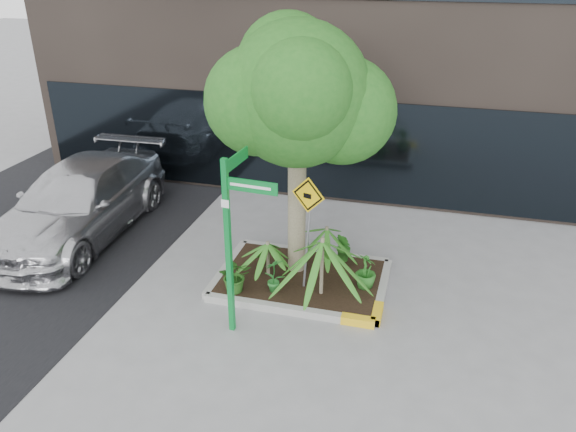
% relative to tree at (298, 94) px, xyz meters
% --- Properties ---
extents(ground, '(80.00, 80.00, 0.00)m').
position_rel_tree_xyz_m(ground, '(-0.02, -0.59, -3.70)').
color(ground, gray).
rests_on(ground, ground).
extents(asphalt_road, '(7.00, 80.00, 0.01)m').
position_rel_tree_xyz_m(asphalt_road, '(-6.52, -0.59, -3.69)').
color(asphalt_road, black).
rests_on(asphalt_road, ground).
extents(planter, '(3.35, 2.36, 0.15)m').
position_rel_tree_xyz_m(planter, '(0.21, -0.32, -3.59)').
color(planter, '#9E9E99').
rests_on(planter, ground).
extents(tree, '(3.37, 2.99, 5.06)m').
position_rel_tree_xyz_m(tree, '(0.00, 0.00, 0.00)').
color(tree, gray).
rests_on(tree, ground).
extents(palm_front, '(1.32, 1.32, 1.47)m').
position_rel_tree_xyz_m(palm_front, '(0.68, -0.80, -2.45)').
color(palm_front, gray).
rests_on(palm_front, ground).
extents(palm_left, '(0.82, 0.82, 0.91)m').
position_rel_tree_xyz_m(palm_left, '(-0.48, -0.40, -2.86)').
color(palm_left, gray).
rests_on(palm_left, ground).
extents(palm_back, '(0.91, 0.91, 1.01)m').
position_rel_tree_xyz_m(palm_back, '(0.53, 0.38, -2.79)').
color(palm_back, gray).
rests_on(palm_back, ground).
extents(parked_car, '(2.45, 5.63, 1.61)m').
position_rel_tree_xyz_m(parked_car, '(-5.26, 0.47, -2.89)').
color(parked_car, '#B8B8BD').
rests_on(parked_car, ground).
extents(shrub_a, '(0.79, 0.79, 0.67)m').
position_rel_tree_xyz_m(shrub_a, '(-0.89, -1.14, -3.21)').
color(shrub_a, '#204F16').
rests_on(shrub_a, planter).
extents(shrub_b, '(0.56, 0.56, 0.71)m').
position_rel_tree_xyz_m(shrub_b, '(1.45, -0.36, -3.19)').
color(shrub_b, '#266C20').
rests_on(shrub_b, planter).
extents(shrub_c, '(0.54, 0.54, 0.73)m').
position_rel_tree_xyz_m(shrub_c, '(-0.19, -0.96, -3.18)').
color(shrub_c, '#237128').
rests_on(shrub_c, planter).
extents(shrub_d, '(0.49, 0.49, 0.66)m').
position_rel_tree_xyz_m(shrub_d, '(0.88, 0.50, -3.22)').
color(shrub_d, '#286B1F').
rests_on(shrub_d, planter).
extents(street_sign_post, '(0.93, 0.95, 3.15)m').
position_rel_tree_xyz_m(street_sign_post, '(-0.55, -2.04, -1.75)').
color(street_sign_post, '#0B8331').
rests_on(street_sign_post, ground).
extents(cattle_sign, '(0.65, 0.28, 2.22)m').
position_rel_tree_xyz_m(cattle_sign, '(0.35, -0.56, -2.05)').
color(cattle_sign, slate).
rests_on(cattle_sign, ground).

